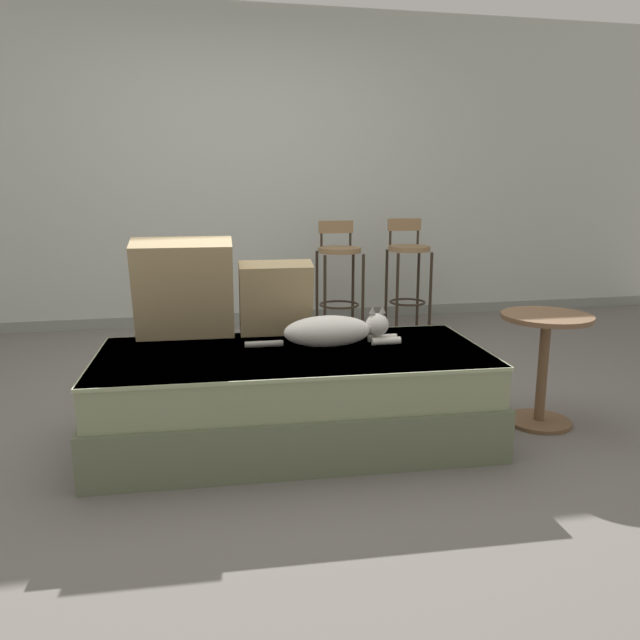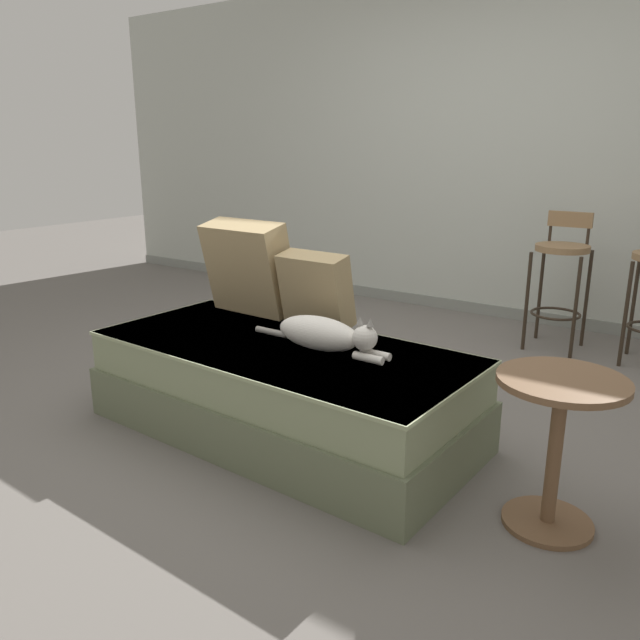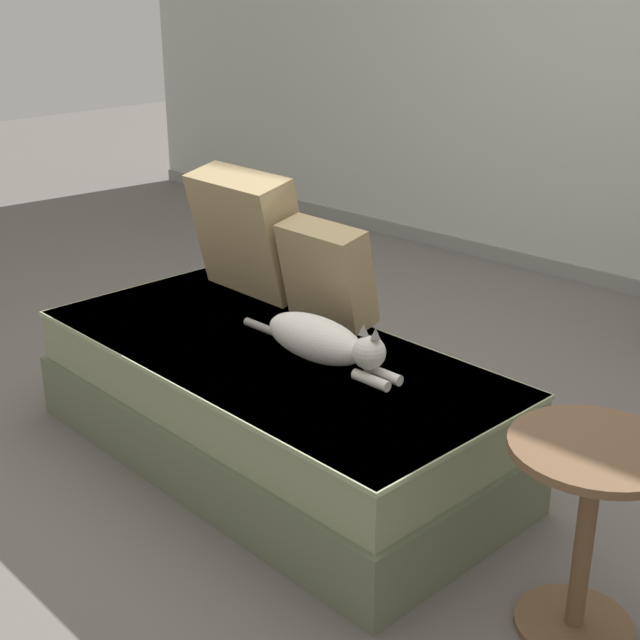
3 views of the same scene
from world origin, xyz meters
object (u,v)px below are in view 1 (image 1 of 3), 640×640
object	(u,v)px
couch	(293,395)
bar_stool_near_window	(339,266)
bar_stool_by_doorway	(408,263)
throw_pillow_middle	(276,298)
throw_pillow_corner	(184,289)
side_table	(544,353)
cat	(334,331)

from	to	relation	value
couch	bar_stool_near_window	distance (m)	2.20
bar_stool_near_window	bar_stool_by_doorway	size ratio (longest dim) A/B	0.99
throw_pillow_middle	bar_stool_by_doorway	world-z (taller)	bar_stool_by_doorway
bar_stool_by_doorway	throw_pillow_corner	bearing A→B (deg)	-136.18
couch	side_table	distance (m)	1.27
couch	throw_pillow_corner	size ratio (longest dim) A/B	3.66
bar_stool_by_doorway	bar_stool_near_window	bearing A→B (deg)	-179.94
couch	bar_stool_near_window	size ratio (longest dim) A/B	2.06
couch	bar_stool_by_doorway	xyz separation A→B (m)	(1.30, 2.06, 0.33)
throw_pillow_middle	cat	size ratio (longest dim) A/B	0.52
throw_pillow_corner	bar_stool_by_doorway	distance (m)	2.48
bar_stool_near_window	side_table	xyz separation A→B (m)	(0.53, -2.12, -0.18)
side_table	couch	bearing A→B (deg)	177.35
bar_stool_near_window	cat	bearing A→B (deg)	-104.35
cat	bar_stool_near_window	distance (m)	2.07
couch	throw_pillow_corner	bearing A→B (deg)	144.39
couch	bar_stool_by_doorway	size ratio (longest dim) A/B	2.03
throw_pillow_corner	couch	bearing A→B (deg)	-35.61
cat	side_table	bearing A→B (deg)	-5.84
throw_pillow_middle	cat	bearing A→B (deg)	-49.29
couch	cat	bearing A→B (deg)	13.28
throw_pillow_corner	bar_stool_by_doorway	world-z (taller)	throw_pillow_corner
cat	side_table	xyz separation A→B (m)	(1.05, -0.11, -0.14)
throw_pillow_corner	side_table	size ratio (longest dim) A/B	0.89
side_table	throw_pillow_middle	bearing A→B (deg)	163.40
throw_pillow_corner	cat	bearing A→B (deg)	-23.28
throw_pillow_middle	bar_stool_near_window	distance (m)	1.89
cat	bar_stool_near_window	size ratio (longest dim) A/B	0.82
couch	bar_stool_by_doorway	world-z (taller)	bar_stool_by_doorway
side_table	throw_pillow_corner	bearing A→B (deg)	166.91
throw_pillow_corner	throw_pillow_middle	world-z (taller)	throw_pillow_corner
throw_pillow_corner	side_table	world-z (taller)	throw_pillow_corner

